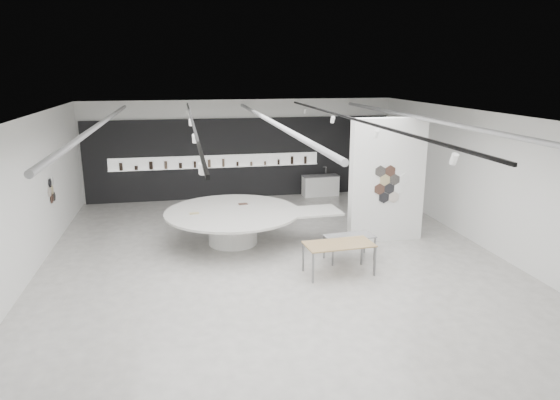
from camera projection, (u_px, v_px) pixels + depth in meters
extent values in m
cube|color=#BBB7B1|center=(275.00, 260.00, 13.25)|extent=(12.00, 14.00, 0.01)
cube|color=silver|center=(274.00, 116.00, 12.28)|extent=(12.00, 14.00, 0.01)
cube|color=white|center=(241.00, 149.00, 19.41)|extent=(12.00, 0.01, 3.80)
cube|color=white|center=(379.00, 323.00, 6.12)|extent=(12.00, 0.01, 3.80)
cube|color=white|center=(486.00, 181.00, 13.90)|extent=(0.01, 14.00, 3.80)
cube|color=white|center=(22.00, 202.00, 11.64)|extent=(0.01, 14.00, 3.80)
cylinder|color=#939396|center=(99.00, 125.00, 12.01)|extent=(0.12, 12.00, 0.12)
cylinder|color=#939396|center=(271.00, 121.00, 12.80)|extent=(0.12, 12.00, 0.12)
cylinder|color=#939396|center=(422.00, 118.00, 13.60)|extent=(0.12, 12.00, 0.12)
cube|color=black|center=(192.00, 122.00, 11.93)|extent=(0.05, 13.00, 0.06)
cylinder|color=white|center=(202.00, 168.00, 7.24)|extent=(0.11, 0.18, 0.21)
cylinder|color=white|center=(195.00, 138.00, 10.37)|extent=(0.11, 0.18, 0.21)
cylinder|color=white|center=(191.00, 122.00, 13.50)|extent=(0.11, 0.18, 0.21)
cylinder|color=white|center=(188.00, 112.00, 16.63)|extent=(0.11, 0.18, 0.21)
cube|color=black|center=(351.00, 118.00, 12.69)|extent=(0.05, 13.00, 0.06)
cylinder|color=white|center=(454.00, 159.00, 7.99)|extent=(0.11, 0.18, 0.21)
cylinder|color=white|center=(376.00, 134.00, 11.12)|extent=(0.11, 0.18, 0.21)
cylinder|color=white|center=(333.00, 119.00, 14.25)|extent=(0.11, 0.18, 0.21)
cylinder|color=white|center=(305.00, 110.00, 17.38)|extent=(0.11, 0.18, 0.21)
cylinder|color=#482E24|center=(52.00, 199.00, 14.15)|extent=(0.03, 0.28, 0.28)
cylinder|color=black|center=(54.00, 197.00, 14.40)|extent=(0.03, 0.28, 0.28)
cylinder|color=tan|center=(52.00, 190.00, 14.22)|extent=(0.03, 0.28, 0.28)
cylinder|color=beige|center=(50.00, 192.00, 13.97)|extent=(0.03, 0.28, 0.28)
cylinder|color=black|center=(50.00, 183.00, 14.04)|extent=(0.03, 0.28, 0.28)
cylinder|color=white|center=(52.00, 181.00, 14.28)|extent=(0.03, 0.28, 0.28)
cube|color=black|center=(242.00, 158.00, 19.44)|extent=(11.80, 0.10, 3.10)
cube|color=white|center=(216.00, 161.00, 19.20)|extent=(8.00, 0.06, 0.46)
cube|color=white|center=(216.00, 167.00, 19.20)|extent=(8.00, 0.18, 0.02)
cylinder|color=black|center=(121.00, 167.00, 18.50)|extent=(0.13, 0.13, 0.29)
cylinder|color=black|center=(136.00, 168.00, 18.62)|extent=(0.13, 0.13, 0.15)
cylinder|color=black|center=(151.00, 165.00, 18.70)|extent=(0.14, 0.14, 0.30)
cylinder|color=brown|center=(166.00, 165.00, 18.80)|extent=(0.12, 0.12, 0.29)
cylinder|color=black|center=(180.00, 166.00, 18.92)|extent=(0.12, 0.12, 0.21)
cylinder|color=black|center=(195.00, 164.00, 19.01)|extent=(0.10, 0.10, 0.25)
cylinder|color=brown|center=(209.00, 163.00, 19.11)|extent=(0.12, 0.12, 0.30)
cylinder|color=brown|center=(223.00, 163.00, 19.21)|extent=(0.10, 0.10, 0.31)
cylinder|color=black|center=(237.00, 164.00, 19.33)|extent=(0.09, 0.09, 0.17)
cylinder|color=brown|center=(251.00, 164.00, 19.44)|extent=(0.10, 0.10, 0.16)
cylinder|color=brown|center=(265.00, 163.00, 19.54)|extent=(0.09, 0.09, 0.15)
cylinder|color=black|center=(279.00, 162.00, 19.63)|extent=(0.09, 0.09, 0.21)
cylinder|color=black|center=(292.00, 160.00, 19.72)|extent=(0.11, 0.11, 0.31)
cylinder|color=black|center=(305.00, 160.00, 19.83)|extent=(0.11, 0.11, 0.29)
cube|color=white|center=(387.00, 180.00, 14.40)|extent=(2.20, 0.35, 3.60)
cylinder|color=black|center=(389.00, 189.00, 14.27)|extent=(0.34, 0.03, 0.34)
cylinder|color=white|center=(399.00, 188.00, 14.33)|extent=(0.34, 0.03, 0.34)
cylinder|color=#482E24|center=(379.00, 189.00, 14.22)|extent=(0.34, 0.03, 0.34)
cylinder|color=black|center=(395.00, 180.00, 14.23)|extent=(0.34, 0.03, 0.34)
cylinder|color=tan|center=(385.00, 180.00, 14.18)|extent=(0.34, 0.03, 0.34)
cylinder|color=beige|center=(394.00, 197.00, 14.37)|extent=(0.34, 0.03, 0.34)
cylinder|color=black|center=(384.00, 198.00, 14.31)|extent=(0.34, 0.03, 0.34)
cylinder|color=white|center=(404.00, 179.00, 14.29)|extent=(0.34, 0.03, 0.34)
cylinder|color=#482E24|center=(390.00, 171.00, 14.14)|extent=(0.34, 0.03, 0.34)
cylinder|color=black|center=(380.00, 171.00, 14.08)|extent=(0.34, 0.03, 0.34)
cylinder|color=white|center=(233.00, 228.00, 14.42)|extent=(1.48, 1.48, 0.92)
cylinder|color=beige|center=(232.00, 212.00, 14.30)|extent=(4.10, 4.10, 0.06)
cube|color=beige|center=(310.00, 212.00, 14.32)|extent=(1.79, 1.18, 0.06)
cube|color=tan|center=(194.00, 213.00, 14.02)|extent=(0.28, 0.21, 0.01)
cube|color=#482E24|center=(243.00, 204.00, 15.00)|extent=(0.28, 0.21, 0.01)
cube|color=#9A7B4F|center=(339.00, 244.00, 12.19)|extent=(1.73, 0.96, 0.03)
cube|color=slate|center=(313.00, 268.00, 11.73)|extent=(0.04, 0.04, 0.75)
cube|color=slate|center=(303.00, 257.00, 12.44)|extent=(0.04, 0.04, 0.75)
cube|color=slate|center=(375.00, 261.00, 12.14)|extent=(0.04, 0.04, 0.75)
cube|color=slate|center=(362.00, 251.00, 12.85)|extent=(0.04, 0.04, 0.75)
cube|color=gray|center=(350.00, 236.00, 13.15)|extent=(1.35, 0.79, 0.03)
cube|color=slate|center=(333.00, 254.00, 12.79)|extent=(0.04, 0.04, 0.63)
cube|color=slate|center=(324.00, 247.00, 13.31)|extent=(0.04, 0.04, 0.63)
cube|color=slate|center=(375.00, 249.00, 13.16)|extent=(0.04, 0.04, 0.63)
cube|color=slate|center=(365.00, 242.00, 13.68)|extent=(0.04, 0.04, 0.63)
cube|color=white|center=(320.00, 186.00, 19.91)|extent=(1.44, 0.61, 0.80)
cube|color=gray|center=(321.00, 176.00, 19.81)|extent=(1.48, 0.64, 0.03)
cylinder|color=silver|center=(326.00, 171.00, 19.95)|extent=(0.02, 0.02, 0.32)
cylinder|color=silver|center=(324.00, 167.00, 19.90)|extent=(0.14, 0.03, 0.02)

